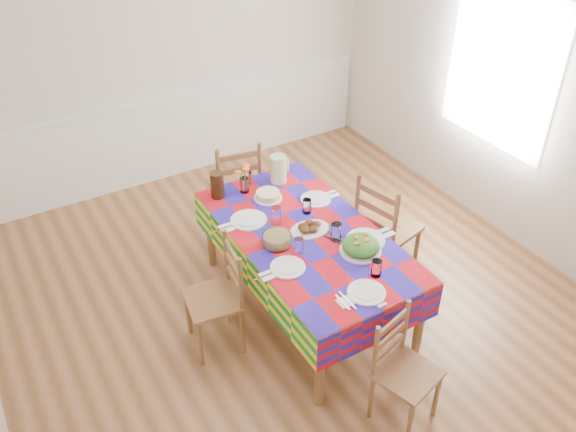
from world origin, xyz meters
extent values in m
cube|color=brown|center=(0.00, 0.00, -0.02)|extent=(4.50, 5.00, 0.04)
cube|color=beige|center=(0.00, 2.52, 1.35)|extent=(4.50, 0.04, 2.70)
cube|color=beige|center=(2.27, 0.00, 1.35)|extent=(0.04, 5.00, 2.70)
cube|color=white|center=(0.00, 2.47, 0.90)|extent=(4.41, 0.06, 0.04)
cube|color=white|center=(0.00, 2.48, 0.45)|extent=(4.41, 0.03, 0.90)
plane|color=white|center=(2.23, 0.30, 1.50)|extent=(0.00, 1.40, 1.40)
cylinder|color=brown|center=(-0.35, -0.87, 0.35)|extent=(0.07, 0.07, 0.69)
cylinder|color=brown|center=(0.51, -0.87, 0.35)|extent=(0.07, 0.07, 0.69)
cylinder|color=brown|center=(-0.35, 0.86, 0.35)|extent=(0.07, 0.07, 0.69)
cylinder|color=brown|center=(0.51, 0.86, 0.35)|extent=(0.07, 0.07, 0.69)
cube|color=brown|center=(0.08, -0.01, 0.71)|extent=(0.98, 1.86, 0.04)
cube|color=#B20F1B|center=(0.08, -0.01, 0.74)|extent=(1.02, 1.89, 0.01)
cube|color=#B20F1B|center=(-0.43, -0.01, 0.59)|extent=(0.01, 1.89, 0.29)
cube|color=#B20F1B|center=(0.59, -0.01, 0.59)|extent=(0.01, 1.89, 0.29)
cube|color=#B20F1B|center=(0.08, -0.95, 0.59)|extent=(1.02, 0.01, 0.29)
cube|color=#B20F1B|center=(0.08, 0.94, 0.59)|extent=(1.02, 0.01, 0.29)
cylinder|color=white|center=(0.07, -0.77, 0.75)|extent=(0.26, 0.26, 0.01)
cylinder|color=white|center=(0.07, -0.77, 0.76)|extent=(0.18, 0.18, 0.01)
cylinder|color=white|center=(0.24, -0.65, 0.80)|extent=(0.07, 0.07, 0.13)
cube|color=white|center=(-0.10, -0.77, 0.74)|extent=(0.10, 0.10, 0.01)
cube|color=silver|center=(-0.12, -0.77, 0.75)|extent=(0.01, 0.16, 0.00)
cube|color=silver|center=(-0.08, -0.77, 0.75)|extent=(0.01, 0.19, 0.00)
cylinder|color=white|center=(-0.25, -0.28, 0.75)|extent=(0.25, 0.25, 0.01)
cylinder|color=white|center=(-0.25, -0.28, 0.76)|extent=(0.18, 0.18, 0.01)
cylinder|color=white|center=(-0.09, -0.17, 0.80)|extent=(0.07, 0.07, 0.12)
cube|color=white|center=(-0.41, -0.28, 0.74)|extent=(0.09, 0.09, 0.01)
cube|color=silver|center=(-0.43, -0.28, 0.75)|extent=(0.16, 0.01, 0.00)
cube|color=silver|center=(-0.40, -0.28, 0.75)|extent=(0.19, 0.01, 0.00)
cylinder|color=white|center=(-0.22, 0.36, 0.75)|extent=(0.28, 0.28, 0.01)
cylinder|color=white|center=(-0.22, 0.36, 0.76)|extent=(0.20, 0.20, 0.01)
cylinder|color=white|center=(-0.04, 0.24, 0.81)|extent=(0.08, 0.08, 0.14)
cube|color=white|center=(-0.41, 0.36, 0.74)|extent=(0.10, 0.10, 0.01)
cube|color=silver|center=(-0.43, 0.36, 0.75)|extent=(0.18, 0.01, 0.00)
cube|color=silver|center=(-0.39, 0.36, 0.75)|extent=(0.21, 0.01, 0.00)
cylinder|color=white|center=(0.41, -0.30, 0.75)|extent=(0.29, 0.29, 0.01)
cylinder|color=white|center=(0.41, -0.30, 0.76)|extent=(0.20, 0.20, 0.01)
cylinder|color=white|center=(0.23, -0.17, 0.81)|extent=(0.08, 0.08, 0.14)
cube|color=white|center=(0.60, -0.30, 0.74)|extent=(0.11, 0.11, 0.01)
cube|color=silver|center=(0.58, -0.30, 0.75)|extent=(0.18, 0.01, 0.00)
cube|color=silver|center=(0.63, -0.30, 0.75)|extent=(0.21, 0.01, 0.00)
cylinder|color=white|center=(0.38, 0.34, 0.75)|extent=(0.25, 0.25, 0.01)
cylinder|color=white|center=(0.38, 0.34, 0.76)|extent=(0.18, 0.18, 0.01)
cylinder|color=white|center=(0.23, 0.23, 0.80)|extent=(0.07, 0.07, 0.12)
cube|color=white|center=(0.55, 0.34, 0.74)|extent=(0.09, 0.09, 0.01)
cube|color=silver|center=(0.53, 0.34, 0.75)|extent=(0.16, 0.01, 0.00)
cube|color=silver|center=(0.57, 0.34, 0.75)|extent=(0.18, 0.01, 0.00)
ellipsoid|color=white|center=(0.12, 0.01, 0.75)|extent=(0.32, 0.23, 0.01)
ellipsoid|color=black|center=(0.17, 0.01, 0.78)|extent=(0.08, 0.07, 0.05)
ellipsoid|color=black|center=(0.14, 0.05, 0.78)|extent=(0.08, 0.07, 0.05)
ellipsoid|color=black|center=(0.08, 0.04, 0.78)|extent=(0.08, 0.07, 0.05)
ellipsoid|color=black|center=(0.07, 0.00, 0.78)|extent=(0.08, 0.07, 0.05)
ellipsoid|color=black|center=(0.12, -0.03, 0.78)|extent=(0.08, 0.07, 0.05)
cylinder|color=white|center=(0.30, -0.39, 0.75)|extent=(0.31, 0.31, 0.01)
ellipsoid|color=#114613|center=(0.30, -0.39, 0.80)|extent=(0.27, 0.27, 0.12)
cube|color=orange|center=(0.24, -0.42, 0.86)|extent=(0.04, 0.03, 0.01)
cube|color=orange|center=(0.28, -0.36, 0.86)|extent=(0.04, 0.04, 0.01)
cube|color=orange|center=(0.32, -0.42, 0.86)|extent=(0.03, 0.04, 0.01)
cube|color=orange|center=(0.36, -0.36, 0.86)|extent=(0.04, 0.04, 0.01)
cylinder|color=white|center=(-0.18, 0.00, 0.78)|extent=(0.22, 0.22, 0.08)
cylinder|color=tan|center=(-0.18, 0.00, 0.78)|extent=(0.20, 0.20, 0.07)
cylinder|color=white|center=(0.06, 0.56, 0.75)|extent=(0.23, 0.23, 0.01)
cylinder|color=tan|center=(0.06, 0.56, 0.78)|extent=(0.20, 0.20, 0.05)
cube|color=black|center=(0.19, -0.14, 0.74)|extent=(0.11, 0.26, 0.01)
cube|color=black|center=(0.24, -0.12, 0.74)|extent=(0.05, 0.27, 0.01)
cylinder|color=white|center=(-0.06, 0.75, 0.80)|extent=(0.08, 0.08, 0.13)
cylinder|color=#2B7828|center=(-0.08, 0.75, 0.85)|extent=(0.01, 0.01, 0.18)
ellipsoid|color=orange|center=(-0.11, 0.75, 0.94)|extent=(0.06, 0.06, 0.02)
cylinder|color=#2B7828|center=(-0.04, 0.76, 0.85)|extent=(0.01, 0.01, 0.18)
ellipsoid|color=orange|center=(-0.02, 0.78, 0.96)|extent=(0.06, 0.06, 0.02)
cylinder|color=#2B7828|center=(-0.06, 0.73, 0.85)|extent=(0.01, 0.01, 0.18)
ellipsoid|color=orange|center=(-0.06, 0.71, 0.98)|extent=(0.06, 0.06, 0.02)
cylinder|color=red|center=(0.04, 0.83, 0.81)|extent=(0.03, 0.03, 0.13)
cylinder|color=#BCD899|center=(0.27, 0.75, 0.86)|extent=(0.14, 0.14, 0.24)
cylinder|color=black|center=(-0.28, 0.80, 0.85)|extent=(0.11, 0.11, 0.22)
cube|color=white|center=(0.09, -0.92, 0.75)|extent=(0.07, 0.02, 0.02)
cylinder|color=brown|center=(-0.03, -1.43, 0.20)|extent=(0.03, 0.03, 0.40)
cylinder|color=brown|center=(0.27, -1.35, 0.20)|extent=(0.03, 0.03, 0.40)
cylinder|color=brown|center=(-0.12, -1.14, 0.20)|extent=(0.03, 0.03, 0.40)
cylinder|color=brown|center=(0.19, -1.06, 0.20)|extent=(0.03, 0.03, 0.40)
cube|color=brown|center=(0.08, -1.25, 0.41)|extent=(0.46, 0.44, 0.03)
cylinder|color=brown|center=(-0.12, -1.14, 0.62)|extent=(0.03, 0.03, 0.44)
cylinder|color=brown|center=(0.19, -1.05, 0.62)|extent=(0.03, 0.03, 0.44)
cube|color=brown|center=(0.04, -1.09, 0.53)|extent=(0.31, 0.10, 0.04)
cube|color=brown|center=(0.04, -1.09, 0.65)|extent=(0.31, 0.10, 0.04)
cube|color=brown|center=(0.04, -1.09, 0.76)|extent=(0.31, 0.10, 0.04)
cylinder|color=brown|center=(0.30, 1.38, 0.24)|extent=(0.04, 0.04, 0.47)
cylinder|color=brown|center=(-0.07, 1.44, 0.24)|extent=(0.04, 0.04, 0.47)
cylinder|color=brown|center=(0.23, 1.03, 0.24)|extent=(0.04, 0.04, 0.47)
cylinder|color=brown|center=(-0.14, 1.09, 0.24)|extent=(0.04, 0.04, 0.47)
cube|color=brown|center=(0.08, 1.23, 0.49)|extent=(0.50, 0.49, 0.03)
cylinder|color=brown|center=(0.23, 1.02, 0.73)|extent=(0.04, 0.04, 0.52)
cylinder|color=brown|center=(-0.14, 1.08, 0.73)|extent=(0.04, 0.04, 0.52)
cube|color=brown|center=(0.05, 1.05, 0.63)|extent=(0.37, 0.09, 0.05)
cube|color=brown|center=(0.05, 1.05, 0.76)|extent=(0.37, 0.09, 0.05)
cube|color=brown|center=(0.05, 1.05, 0.90)|extent=(0.37, 0.09, 0.05)
cylinder|color=brown|center=(-0.86, 0.19, 0.21)|extent=(0.03, 0.03, 0.43)
cylinder|color=brown|center=(-0.91, -0.15, 0.21)|extent=(0.03, 0.03, 0.43)
cylinder|color=brown|center=(-0.53, 0.14, 0.21)|extent=(0.03, 0.03, 0.43)
cylinder|color=brown|center=(-0.59, -0.20, 0.21)|extent=(0.03, 0.03, 0.43)
cube|color=brown|center=(-0.72, -0.01, 0.44)|extent=(0.44, 0.45, 0.03)
cylinder|color=brown|center=(-0.53, 0.14, 0.67)|extent=(0.03, 0.03, 0.48)
cylinder|color=brown|center=(-0.58, -0.20, 0.67)|extent=(0.03, 0.03, 0.48)
cube|color=brown|center=(-0.55, -0.03, 0.57)|extent=(0.07, 0.34, 0.05)
cube|color=brown|center=(-0.55, -0.03, 0.70)|extent=(0.07, 0.34, 0.05)
cube|color=brown|center=(-0.55, -0.03, 0.82)|extent=(0.07, 0.34, 0.05)
cylinder|color=brown|center=(1.10, -0.15, 0.24)|extent=(0.04, 0.04, 0.48)
cylinder|color=brown|center=(1.01, 0.22, 0.24)|extent=(0.04, 0.04, 0.48)
cylinder|color=brown|center=(0.75, -0.24, 0.24)|extent=(0.04, 0.04, 0.48)
cylinder|color=brown|center=(0.66, 0.14, 0.24)|extent=(0.04, 0.04, 0.48)
cube|color=brown|center=(0.88, -0.01, 0.50)|extent=(0.52, 0.54, 0.03)
cylinder|color=brown|center=(0.74, -0.24, 0.75)|extent=(0.04, 0.04, 0.53)
cylinder|color=brown|center=(0.65, 0.13, 0.75)|extent=(0.04, 0.04, 0.53)
cube|color=brown|center=(0.69, -0.05, 0.64)|extent=(0.11, 0.38, 0.05)
cube|color=brown|center=(0.69, -0.05, 0.78)|extent=(0.11, 0.38, 0.05)
cube|color=brown|center=(0.69, -0.05, 0.92)|extent=(0.11, 0.38, 0.05)
camera|label=1|loc=(-1.90, -3.09, 3.50)|focal=38.00mm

